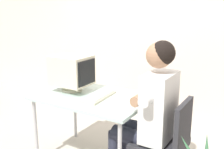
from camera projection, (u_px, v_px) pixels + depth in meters
wall_back at (172, 14)px, 3.49m from camera, size 8.00×0.10×3.00m
desk at (93, 101)px, 2.68m from camera, size 1.12×0.76×0.72m
crt_monitor at (72, 71)px, 2.78m from camera, size 0.40×0.32×0.38m
keyboard at (99, 96)px, 2.60m from camera, size 0.19×0.44×0.03m
office_chair at (167, 140)px, 2.28m from camera, size 0.43×0.43×0.84m
person_seated at (149, 108)px, 2.30m from camera, size 0.69×0.58×1.32m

